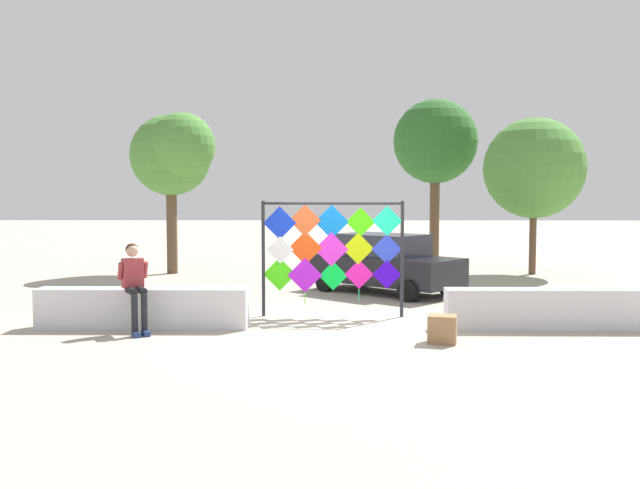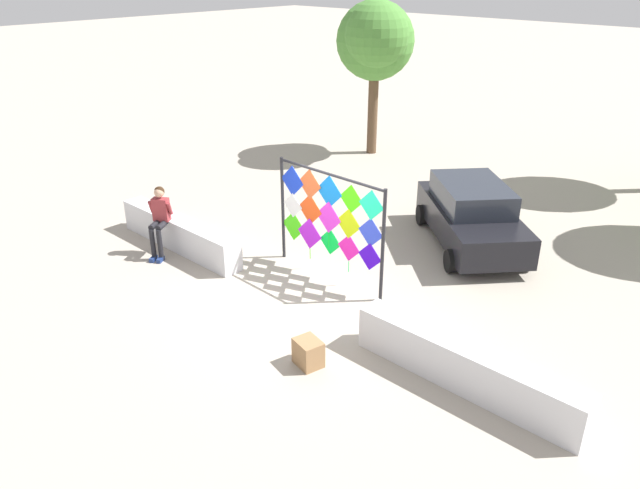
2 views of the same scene
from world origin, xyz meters
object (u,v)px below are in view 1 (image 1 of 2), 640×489
object	(u,v)px
tree_far_right	(433,142)
kite_display_rack	(331,246)
seated_vendor	(135,280)
tree_palm_like	(174,154)
tree_broadleaf	(536,171)
parked_car	(384,263)
cardboard_box_large	(442,329)

from	to	relation	value
tree_far_right	kite_display_rack	bearing A→B (deg)	-108.68
seated_vendor	kite_display_rack	bearing A→B (deg)	26.74
tree_far_right	tree_palm_like	bearing A→B (deg)	-161.00
seated_vendor	tree_palm_like	xyz separation A→B (m)	(-1.44, 9.50, 2.82)
kite_display_rack	seated_vendor	distance (m)	3.91
tree_broadleaf	tree_far_right	size ratio (longest dim) A/B	0.83
tree_palm_like	parked_car	bearing A→B (deg)	-34.54
tree_palm_like	tree_broadleaf	bearing A→B (deg)	0.08
tree_palm_like	kite_display_rack	bearing A→B (deg)	-57.66
kite_display_rack	parked_car	distance (m)	3.76
kite_display_rack	tree_palm_like	world-z (taller)	tree_palm_like
seated_vendor	tree_far_right	world-z (taller)	tree_far_right
tree_far_right	seated_vendor	bearing A→B (deg)	-119.65
tree_palm_like	tree_far_right	world-z (taller)	tree_far_right
cardboard_box_large	tree_broadleaf	distance (m)	11.63
seated_vendor	tree_far_right	bearing A→B (deg)	60.35
cardboard_box_large	kite_display_rack	bearing A→B (deg)	125.97
tree_broadleaf	seated_vendor	bearing A→B (deg)	-135.98
tree_palm_like	tree_far_right	xyz separation A→B (m)	(8.52, 2.93, 0.57)
seated_vendor	parked_car	world-z (taller)	seated_vendor
cardboard_box_large	tree_broadleaf	xyz separation A→B (m)	(4.56, 10.27, 3.00)
tree_palm_like	tree_broadleaf	xyz separation A→B (m)	(11.28, 0.02, -0.53)
parked_car	tree_palm_like	size ratio (longest dim) A/B	0.79
cardboard_box_large	tree_broadleaf	world-z (taller)	tree_broadleaf
cardboard_box_large	tree_palm_like	size ratio (longest dim) A/B	0.09
cardboard_box_large	tree_palm_like	xyz separation A→B (m)	(-6.73, 10.26, 3.53)
kite_display_rack	tree_far_right	distance (m)	11.65
tree_far_right	parked_car	bearing A→B (deg)	-107.44
kite_display_rack	tree_broadleaf	bearing A→B (deg)	50.61
parked_car	tree_palm_like	distance (m)	8.16
parked_car	tree_far_right	world-z (taller)	tree_far_right
parked_car	tree_broadleaf	size ratio (longest dim) A/B	0.81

